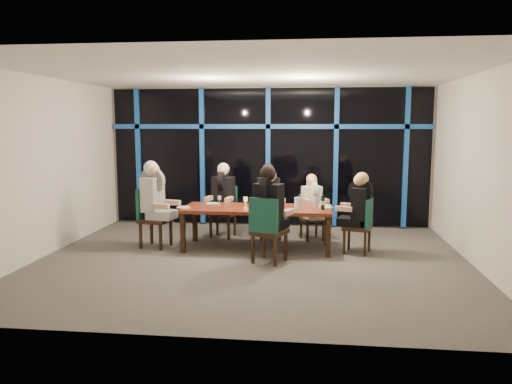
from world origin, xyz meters
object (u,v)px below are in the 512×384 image
chair_far_mid (268,209)px  diner_far_left (223,189)px  chair_near_mid (267,227)px  chair_far_left (224,208)px  chair_end_left (151,214)px  dining_table (257,211)px  chair_far_right (311,214)px  chair_end_right (362,223)px  water_pitcher (298,203)px  diner_far_right (312,197)px  diner_far_mid (269,190)px  wine_bottle (323,202)px  diner_end_left (155,192)px  diner_end_right (358,201)px  diner_near_mid (269,200)px

chair_far_mid → diner_far_left: bearing=167.5°
chair_near_mid → chair_far_left: bearing=-40.1°
chair_end_left → dining_table: bearing=-77.1°
dining_table → chair_far_right: (0.94, 0.88, -0.20)m
chair_end_right → water_pitcher: (-1.10, -0.05, 0.32)m
chair_end_left → diner_far_right: (2.90, 0.88, 0.23)m
chair_far_left → chair_end_right: 2.79m
diner_far_mid → diner_far_right: diner_far_mid is taller
chair_end_right → diner_far_mid: (-1.70, 0.97, 0.41)m
diner_far_mid → water_pitcher: size_ratio=4.49×
chair_end_left → diner_far_left: size_ratio=1.10×
wine_bottle → diner_end_left: bearing=179.8°
diner_far_left → diner_end_left: diner_end_left is taller
chair_far_right → diner_end_right: bearing=-74.2°
chair_end_left → diner_end_left: diner_end_left is taller
dining_table → diner_near_mid: size_ratio=2.50×
dining_table → chair_end_right: 1.83m
chair_end_left → diner_near_mid: bearing=-98.4°
chair_far_mid → wine_bottle: bearing=-61.6°
diner_far_right → diner_end_right: 1.20m
diner_end_right → diner_near_mid: size_ratio=0.90×
diner_far_mid → diner_end_right: size_ratio=1.04×
diner_far_left → diner_end_left: 1.42m
dining_table → diner_end_left: (-1.84, -0.09, 0.33)m
diner_end_right → wine_bottle: (-0.60, -0.00, -0.04)m
chair_near_mid → diner_near_mid: (0.03, 0.08, 0.42)m
dining_table → chair_far_left: (-0.76, 0.93, -0.13)m
chair_end_left → diner_near_mid: 2.39m
chair_far_mid → diner_far_left: size_ratio=1.03×
diner_end_right → water_pitcher: bearing=-68.8°
chair_far_mid → diner_end_right: 1.97m
chair_far_left → diner_far_left: size_ratio=1.03×
diner_far_mid → diner_end_left: (-1.97, -0.93, 0.07)m
dining_table → chair_far_left: size_ratio=2.61×
diner_far_left → diner_end_left: bearing=-129.1°
chair_far_left → chair_far_mid: chair_far_left is taller
diner_far_mid → diner_far_right: size_ratio=1.15×
dining_table → wine_bottle: size_ratio=8.02×
chair_far_left → chair_end_left: chair_end_left is taller
diner_far_mid → diner_far_left: bearing=162.3°
diner_near_mid → diner_end_left: bearing=1.6°
chair_near_mid → diner_far_left: (-1.03, 1.78, 0.35)m
dining_table → diner_end_right: bearing=-3.2°
dining_table → chair_end_left: size_ratio=2.44×
chair_far_mid → diner_far_left: diner_far_left is taller
diner_far_mid → diner_end_left: diner_end_left is taller
diner_end_left → water_pitcher: (2.56, -0.09, -0.16)m
chair_far_left → diner_end_right: (2.51, -1.03, 0.36)m
chair_far_mid → diner_end_right: (1.64, -1.02, 0.36)m
chair_end_right → diner_near_mid: bearing=-47.7°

